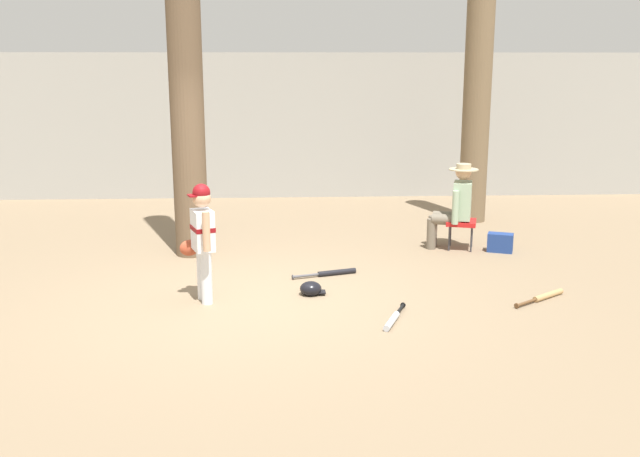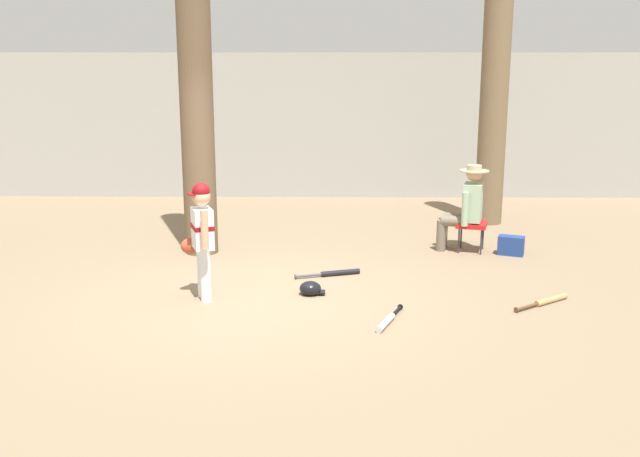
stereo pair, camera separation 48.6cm
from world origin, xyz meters
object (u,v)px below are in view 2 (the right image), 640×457
object	(u,v)px
young_ballplayer	(202,233)
batting_helmet_black	(311,289)
tree_behind_spectator	(493,109)
folding_stool	(472,225)
tree_near_player	(194,36)
bat_wood_tan	(547,301)
bat_black_composite	(335,273)
handbag_beside_stool	(511,246)
bat_aluminum_silver	(387,321)
seated_spectator	(465,205)

from	to	relation	value
young_ballplayer	batting_helmet_black	size ratio (longest dim) A/B	4.50
tree_behind_spectator	batting_helmet_black	world-z (taller)	tree_behind_spectator
young_ballplayer	folding_stool	distance (m)	3.97
tree_near_player	folding_stool	world-z (taller)	tree_near_player
bat_wood_tan	bat_black_composite	world-z (taller)	same
tree_behind_spectator	tree_near_player	bearing A→B (deg)	-156.01
bat_wood_tan	young_ballplayer	bearing A→B (deg)	178.03
young_ballplayer	bat_black_composite	size ratio (longest dim) A/B	1.62
tree_near_player	tree_behind_spectator	distance (m)	4.86
young_ballplayer	tree_near_player	bearing A→B (deg)	100.40
folding_stool	bat_wood_tan	distance (m)	2.29
handbag_beside_stool	bat_aluminum_silver	xyz separation A→B (m)	(-1.88, -2.68, -0.10)
batting_helmet_black	folding_stool	bearing A→B (deg)	41.91
tree_behind_spectator	bat_black_composite	size ratio (longest dim) A/B	5.39
handbag_beside_stool	bat_wood_tan	size ratio (longest dim) A/B	0.48
tree_near_player	seated_spectator	size ratio (longest dim) A/B	5.27
tree_near_player	bat_aluminum_silver	distance (m)	4.61
handbag_beside_stool	seated_spectator	bearing A→B (deg)	159.95
seated_spectator	batting_helmet_black	xyz separation A→B (m)	(-2.08, -1.98, -0.57)
tree_behind_spectator	bat_wood_tan	world-z (taller)	tree_behind_spectator
young_ballplayer	batting_helmet_black	xyz separation A→B (m)	(1.18, 0.15, -0.67)
young_ballplayer	folding_stool	world-z (taller)	young_ballplayer
bat_wood_tan	tree_behind_spectator	bearing A→B (deg)	86.97
tree_near_player	folding_stool	bearing A→B (deg)	1.59
tree_near_player	young_ballplayer	bearing A→B (deg)	-79.60
folding_stool	batting_helmet_black	distance (m)	2.93
bat_black_composite	batting_helmet_black	distance (m)	0.80
young_ballplayer	batting_helmet_black	world-z (taller)	young_ballplayer
batting_helmet_black	tree_near_player	bearing A→B (deg)	129.95
bat_aluminum_silver	tree_behind_spectator	bearing A→B (deg)	66.94
folding_stool	bat_aluminum_silver	size ratio (longest dim) A/B	0.70
bat_black_composite	folding_stool	bearing A→B (deg)	32.63
bat_black_composite	young_ballplayer	bearing A→B (deg)	-148.63
folding_stool	seated_spectator	bearing A→B (deg)	163.82
batting_helmet_black	young_ballplayer	bearing A→B (deg)	-172.67
handbag_beside_stool	tree_behind_spectator	bearing A→B (deg)	86.72
tree_behind_spectator	seated_spectator	distance (m)	2.28
handbag_beside_stool	bat_wood_tan	distance (m)	2.04
folding_stool	tree_near_player	bearing A→B (deg)	-178.41
tree_behind_spectator	batting_helmet_black	size ratio (longest dim) A/B	14.96
tree_behind_spectator	batting_helmet_black	distance (m)	5.02
bat_wood_tan	batting_helmet_black	size ratio (longest dim) A/B	2.43
seated_spectator	young_ballplayer	bearing A→B (deg)	-146.83
tree_behind_spectator	seated_spectator	bearing A→B (deg)	-111.73
batting_helmet_black	seated_spectator	bearing A→B (deg)	43.59
young_ballplayer	folding_stool	size ratio (longest dim) A/B	2.63
folding_stool	bat_wood_tan	xyz separation A→B (m)	(0.41, -2.23, -0.33)
tree_near_player	seated_spectator	distance (m)	4.26
tree_near_player	seated_spectator	xyz separation A→B (m)	(3.62, 0.13, -2.25)
tree_near_player	bat_aluminum_silver	size ratio (longest dim) A/B	8.89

